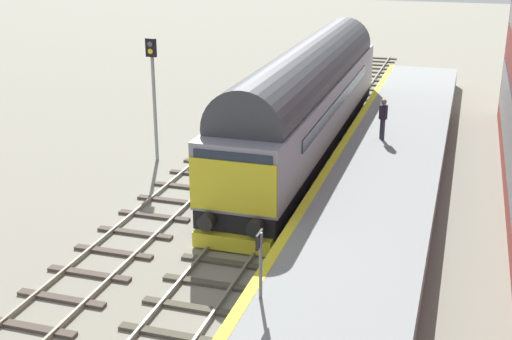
% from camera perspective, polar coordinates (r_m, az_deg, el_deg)
% --- Properties ---
extents(ground_plane, '(140.00, 140.00, 0.00)m').
position_cam_1_polar(ground_plane, '(23.13, 0.47, -3.59)').
color(ground_plane, gray).
rests_on(ground_plane, ground).
extents(track_main, '(2.50, 60.00, 0.15)m').
position_cam_1_polar(track_main, '(23.11, 0.47, -3.46)').
color(track_main, gray).
rests_on(track_main, ground).
extents(track_adjacent_west, '(2.50, 60.00, 0.15)m').
position_cam_1_polar(track_adjacent_west, '(24.19, -7.05, -2.52)').
color(track_adjacent_west, gray).
rests_on(track_adjacent_west, ground).
extents(station_platform, '(4.00, 44.00, 1.01)m').
position_cam_1_polar(station_platform, '(22.25, 9.40, -3.44)').
color(station_platform, gray).
rests_on(station_platform, ground).
extents(diesel_locomotive, '(2.74, 19.05, 4.68)m').
position_cam_1_polar(diesel_locomotive, '(28.22, 4.25, 6.01)').
color(diesel_locomotive, black).
rests_on(diesel_locomotive, ground).
extents(signal_post_mid, '(0.44, 0.22, 4.99)m').
position_cam_1_polar(signal_post_mid, '(27.70, -8.51, 6.83)').
color(signal_post_mid, gray).
rests_on(signal_post_mid, ground).
extents(platform_number_sign, '(0.10, 0.44, 1.65)m').
position_cam_1_polar(platform_number_sign, '(15.65, 0.34, -7.01)').
color(platform_number_sign, slate).
rests_on(platform_number_sign, station_platform).
extents(waiting_passenger, '(0.46, 0.46, 1.64)m').
position_cam_1_polar(waiting_passenger, '(27.83, 10.51, 4.49)').
color(waiting_passenger, '#302E3E').
rests_on(waiting_passenger, station_platform).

